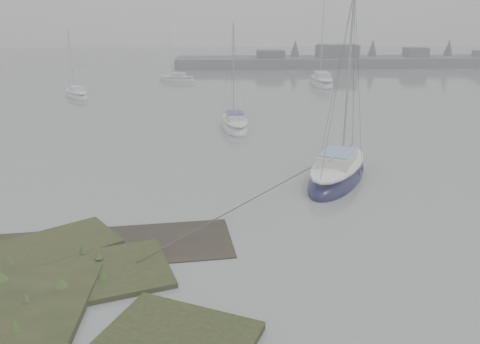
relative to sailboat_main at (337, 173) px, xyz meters
name	(u,v)px	position (x,y,z in m)	size (l,w,h in m)	color
ground	(197,106)	(-7.20, 19.22, -0.29)	(160.00, 160.00, 0.00)	slate
far_shoreline	(379,61)	(19.64, 51.12, 0.56)	(60.00, 8.00, 4.15)	#4C4F51
sailboat_main	(337,173)	(0.00, 0.00, 0.00)	(4.99, 6.77, 9.22)	black
sailboat_white	(235,125)	(-4.33, 10.77, -0.05)	(2.15, 5.41, 7.47)	silver
sailboat_far_a	(77,95)	(-18.69, 24.55, -0.08)	(3.82, 4.92, 6.76)	#B7BBC2
sailboat_far_b	(321,83)	(6.26, 31.21, 0.01)	(2.40, 6.82, 9.54)	#B1B7BC
sailboat_far_c	(177,79)	(-10.06, 35.55, -0.08)	(4.84, 2.88, 6.49)	silver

